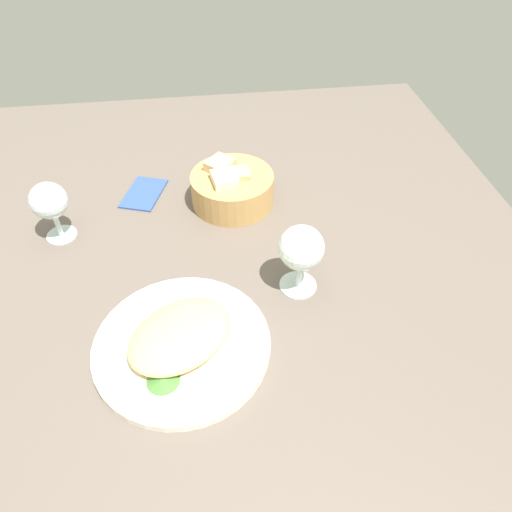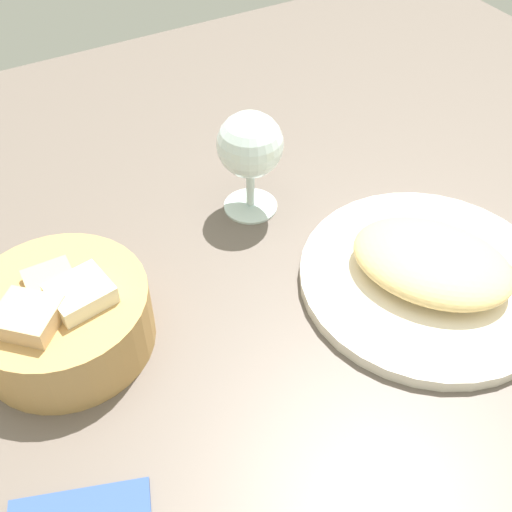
% 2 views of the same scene
% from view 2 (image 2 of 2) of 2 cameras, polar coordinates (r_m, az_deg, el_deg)
% --- Properties ---
extents(ground_plane, '(1.40, 1.40, 0.02)m').
position_cam_2_polar(ground_plane, '(0.61, 6.21, -9.68)').
color(ground_plane, '#62564D').
extents(plate, '(0.27, 0.27, 0.01)m').
position_cam_2_polar(plate, '(0.68, 15.32, -2.02)').
color(plate, white).
rests_on(plate, ground_plane).
extents(omelette, '(0.20, 0.19, 0.04)m').
position_cam_2_polar(omelette, '(0.66, 15.74, -0.49)').
color(omelette, '#E6C278').
rests_on(omelette, plate).
extents(lettuce_garnish, '(0.05, 0.05, 0.01)m').
position_cam_2_polar(lettuce_garnish, '(0.69, 20.86, -0.91)').
color(lettuce_garnish, '#457B35').
rests_on(lettuce_garnish, plate).
extents(bread_basket, '(0.17, 0.17, 0.08)m').
position_cam_2_polar(bread_basket, '(0.61, -17.25, -5.39)').
color(bread_basket, tan).
rests_on(bread_basket, ground_plane).
extents(wine_glass_near, '(0.07, 0.07, 0.13)m').
position_cam_2_polar(wine_glass_near, '(0.70, -0.54, 9.75)').
color(wine_glass_near, silver).
rests_on(wine_glass_near, ground_plane).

